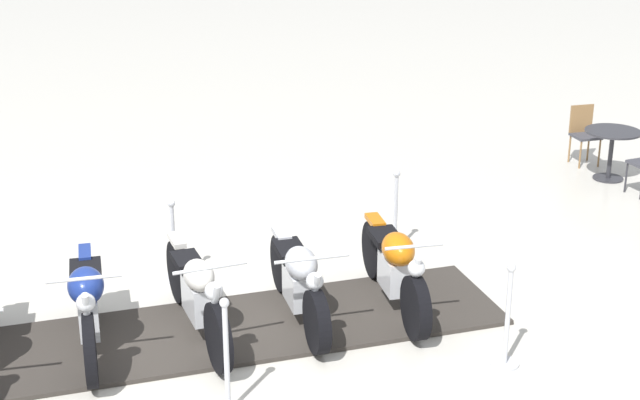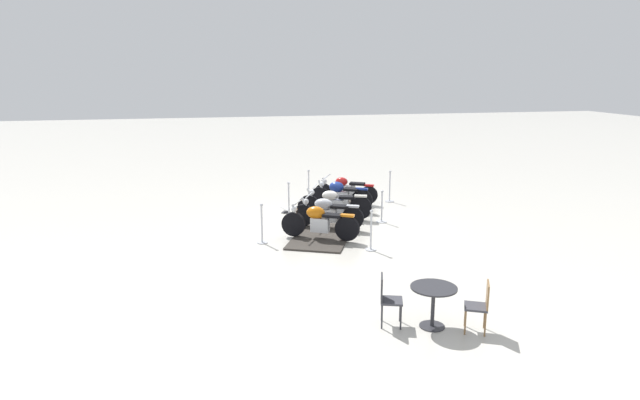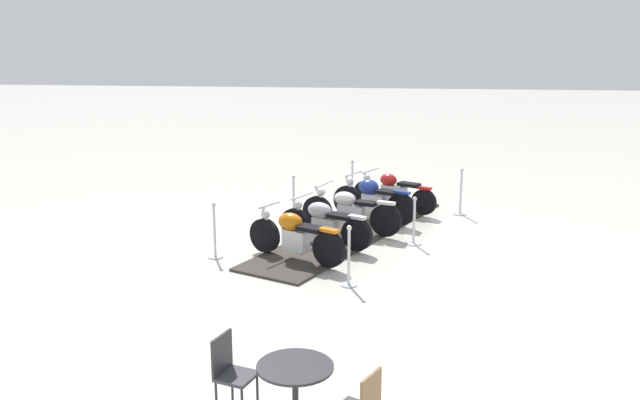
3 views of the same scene
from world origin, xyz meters
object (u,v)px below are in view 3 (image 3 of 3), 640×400
(stanchion_right_mid, at_px, (294,206))
(cafe_table, at_px, (295,381))
(motorcycle_chrome, at_px, (324,222))
(stanchion_left_rear, at_px, (349,264))
(stanchion_right_rear, at_px, (215,238))
(info_placard, at_px, (297,214))
(motorcycle_navy, at_px, (372,198))
(cafe_chair_near_table, at_px, (231,369))
(motorcycle_cream, at_px, (349,210))
(motorcycle_copper, at_px, (295,235))
(stanchion_left_mid, at_px, (414,229))
(stanchion_right_front, at_px, (352,187))
(stanchion_left_front, at_px, (461,199))
(motorcycle_maroon, at_px, (393,192))

(stanchion_right_mid, height_order, cafe_table, stanchion_right_mid)
(motorcycle_chrome, bearing_deg, stanchion_left_rear, 133.34)
(stanchion_right_rear, distance_m, info_placard, 3.37)
(motorcycle_navy, height_order, cafe_chair_near_table, motorcycle_navy)
(motorcycle_cream, distance_m, motorcycle_copper, 2.19)
(stanchion_left_mid, distance_m, cafe_table, 7.19)
(stanchion_right_mid, distance_m, cafe_chair_near_table, 8.03)
(motorcycle_chrome, bearing_deg, stanchion_right_rear, 51.26)
(stanchion_left_rear, bearing_deg, stanchion_right_front, 93.63)
(info_placard, relative_size, cafe_table, 0.45)
(stanchion_left_mid, bearing_deg, info_placard, 146.23)
(motorcycle_cream, relative_size, stanchion_left_front, 1.97)
(motorcycle_chrome, bearing_deg, motorcycle_cream, -87.86)
(motorcycle_maroon, relative_size, stanchion_right_mid, 1.77)
(motorcycle_maroon, height_order, stanchion_left_front, stanchion_left_front)
(stanchion_right_front, relative_size, cafe_chair_near_table, 1.10)
(motorcycle_copper, height_order, stanchion_left_rear, stanchion_left_rear)
(motorcycle_copper, xyz_separation_m, stanchion_left_mid, (2.28, 1.38, -0.21))
(stanchion_left_rear, bearing_deg, stanchion_left_front, 65.72)
(stanchion_right_rear, height_order, info_placard, stanchion_right_rear)
(motorcycle_chrome, relative_size, stanchion_left_mid, 1.96)
(stanchion_left_front, bearing_deg, stanchion_left_rear, -114.28)
(stanchion_right_front, xyz_separation_m, stanchion_right_rear, (-2.30, -5.11, 0.07))
(motorcycle_navy, distance_m, cafe_table, 8.69)
(stanchion_left_front, bearing_deg, stanchion_right_front, 155.72)
(stanchion_right_rear, height_order, stanchion_right_mid, stanchion_right_mid)
(motorcycle_copper, relative_size, stanchion_right_rear, 1.82)
(motorcycle_cream, distance_m, stanchion_left_mid, 1.53)
(stanchion_right_rear, bearing_deg, stanchion_left_rear, -24.28)
(stanchion_right_front, xyz_separation_m, stanchion_left_mid, (1.55, -3.77, -0.01))
(motorcycle_chrome, relative_size, cafe_table, 2.35)
(motorcycle_cream, bearing_deg, motorcycle_copper, 86.05)
(motorcycle_navy, bearing_deg, stanchion_right_rear, 73.30)
(motorcycle_cream, xyz_separation_m, stanchion_right_front, (-0.17, 3.15, -0.20))
(motorcycle_maroon, xyz_separation_m, motorcycle_chrome, (-1.35, -3.00, 0.01))
(stanchion_left_front, xyz_separation_m, stanchion_left_mid, (-1.15, -2.55, -0.06))
(motorcycle_navy, distance_m, stanchion_right_front, 2.25)
(motorcycle_chrome, bearing_deg, motorcycle_maroon, -88.16)
(stanchion_left_mid, xyz_separation_m, info_placard, (-2.72, 1.82, -0.24))
(motorcycle_copper, relative_size, stanchion_left_mid, 1.99)
(stanchion_right_mid, bearing_deg, stanchion_left_rear, -67.62)
(motorcycle_maroon, xyz_separation_m, cafe_chair_near_table, (-1.70, -9.42, 0.05))
(stanchion_left_front, height_order, info_placard, stanchion_left_front)
(info_placard, bearing_deg, motorcycle_maroon, -45.99)
(motorcycle_maroon, xyz_separation_m, motorcycle_cream, (-0.91, -2.00, 0.02))
(motorcycle_copper, bearing_deg, stanchion_left_front, -102.31)
(motorcycle_cream, bearing_deg, stanchion_right_mid, -4.20)
(stanchion_right_front, xyz_separation_m, info_placard, (-1.17, -1.95, -0.25))
(motorcycle_maroon, height_order, motorcycle_navy, motorcycle_navy)
(motorcycle_cream, xyz_separation_m, stanchion_right_mid, (-1.32, 0.60, -0.10))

